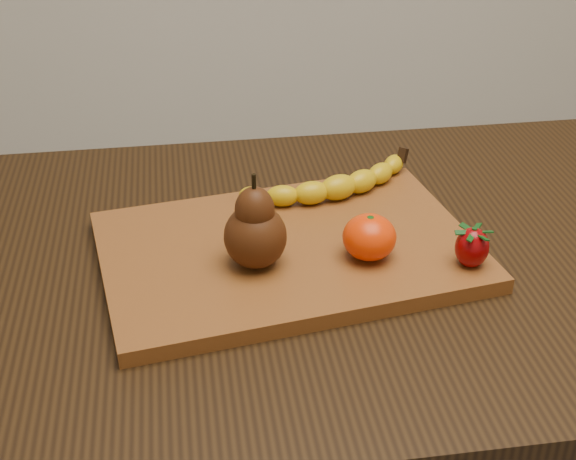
{
  "coord_description": "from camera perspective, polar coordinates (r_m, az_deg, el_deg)",
  "views": [
    {
      "loc": [
        -0.21,
        -0.83,
        1.3
      ],
      "look_at": [
        -0.09,
        -0.01,
        0.8
      ],
      "focal_mm": 50.0,
      "sensor_mm": 36.0,
      "label": 1
    }
  ],
  "objects": [
    {
      "name": "pear",
      "position": [
        0.92,
        -2.37,
        0.64
      ],
      "size": [
        0.08,
        0.08,
        0.11
      ],
      "primitive_type": null,
      "rotation": [
        0.0,
        0.0,
        -0.05
      ],
      "color": "#421F0A",
      "rests_on": "cutting_board"
    },
    {
      "name": "table",
      "position": [
        1.07,
        4.66,
        -5.75
      ],
      "size": [
        1.0,
        0.7,
        0.76
      ],
      "color": "black",
      "rests_on": "ground"
    },
    {
      "name": "mandarin",
      "position": [
        0.95,
        5.81,
        -0.51
      ],
      "size": [
        0.07,
        0.07,
        0.05
      ],
      "primitive_type": "ellipsoid",
      "rotation": [
        0.0,
        0.0,
        -0.03
      ],
      "color": "#FB3602",
      "rests_on": "cutting_board"
    },
    {
      "name": "cutting_board",
      "position": [
        0.99,
        0.0,
        -1.5
      ],
      "size": [
        0.49,
        0.36,
        0.02
      ],
      "primitive_type": "cube",
      "rotation": [
        0.0,
        0.0,
        0.15
      ],
      "color": "brown",
      "rests_on": "table"
    },
    {
      "name": "banana",
      "position": [
        1.08,
        3.6,
        3.05
      ],
      "size": [
        0.23,
        0.12,
        0.03
      ],
      "primitive_type": null,
      "rotation": [
        0.0,
        0.0,
        0.3
      ],
      "color": "#E4BC0A",
      "rests_on": "cutting_board"
    },
    {
      "name": "strawberry",
      "position": [
        0.95,
        12.96,
        -1.12
      ],
      "size": [
        0.04,
        0.04,
        0.05
      ],
      "primitive_type": null,
      "rotation": [
        0.0,
        0.0,
        -0.1
      ],
      "color": "#8A0306",
      "rests_on": "cutting_board"
    }
  ]
}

